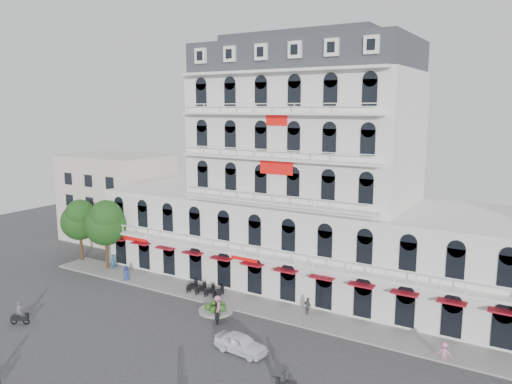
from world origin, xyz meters
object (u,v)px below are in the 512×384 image
at_px(rider_center, 218,308).
at_px(parked_car, 241,343).
at_px(rider_west, 19,315).
at_px(rider_northeast, 287,380).

bearing_deg(rider_center, parked_car, 21.74).
relative_size(rider_west, rider_center, 0.86).
bearing_deg(rider_west, rider_northeast, -23.60).
height_order(rider_northeast, rider_center, rider_center).
height_order(parked_car, rider_west, rider_west).
distance_m(rider_west, rider_northeast, 24.88).
relative_size(parked_car, rider_west, 2.15).
xyz_separation_m(rider_west, rider_center, (14.30, 9.41, 0.38)).
bearing_deg(rider_northeast, rider_center, -47.21).
xyz_separation_m(parked_car, rider_center, (-4.79, 3.69, 0.52)).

